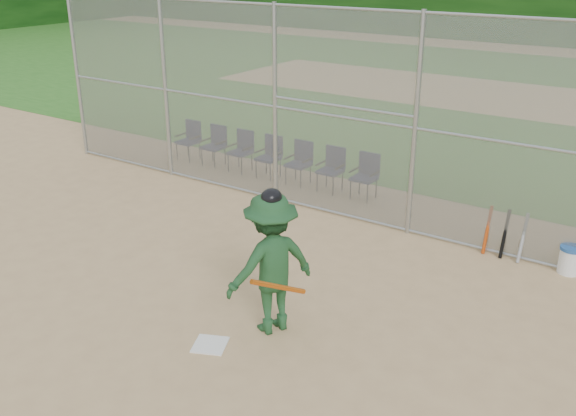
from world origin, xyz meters
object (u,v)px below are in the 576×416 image
Objects in this scene: water_cooler at (570,260)px; chair_0 at (188,141)px; batter_at_plate at (271,263)px; home_plate at (210,345)px.

chair_0 is (-9.31, 1.13, 0.24)m from water_cooler.
batter_at_plate is at bearing -39.66° from chair_0.
batter_at_plate reaches higher than water_cooler.
batter_at_plate reaches higher than home_plate.
water_cooler is at bearing 54.42° from home_plate.
water_cooler is 0.48× the size of chair_0.
batter_at_plate is at bearing 62.44° from home_plate.
home_plate is 5.99m from water_cooler.
batter_at_plate is 4.47× the size of water_cooler.
water_cooler is 9.38m from chair_0.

